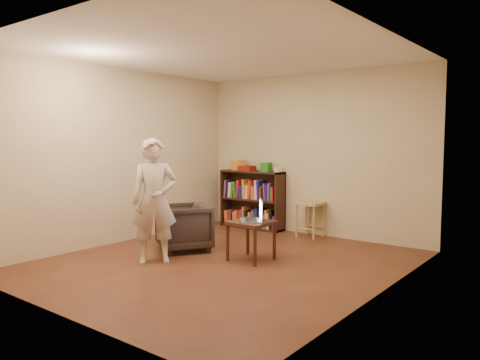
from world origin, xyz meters
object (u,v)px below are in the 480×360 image
Objects in this scene: person at (154,201)px; bookshelf at (252,203)px; armchair at (183,227)px; side_table at (251,228)px; stool at (310,209)px; laptop at (255,216)px.

bookshelf is at bearing 47.63° from person.
side_table is (1.07, 0.14, 0.10)m from armchair.
stool is 1.22× the size of laptop.
side_table is at bearing -54.13° from bookshelf.
side_table is at bearing 40.07° from armchair.
armchair is at bearing 53.17° from person.
bookshelf is 1.68× the size of armchair.
person is (0.17, -0.67, 0.46)m from armchair.
stool is at bearing 146.01° from laptop.
armchair reaches higher than side_table.
side_table is at bearing -8.80° from person.
stool reaches higher than side_table.
stool is 1.72m from laptop.
armchair reaches higher than stool.
bookshelf is 0.77× the size of person.
side_table is 0.32× the size of person.
stool is at bearing 93.73° from side_table.
person reaches higher than armchair.
laptop is (1.34, -1.77, 0.13)m from bookshelf.
stool is at bearing -3.11° from bookshelf.
bookshelf is 1.94m from armchair.
stool is at bearing 21.83° from person.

